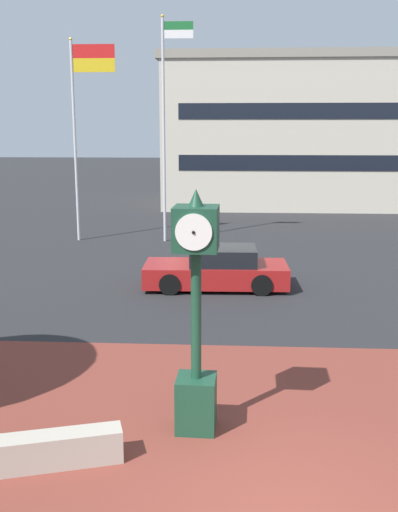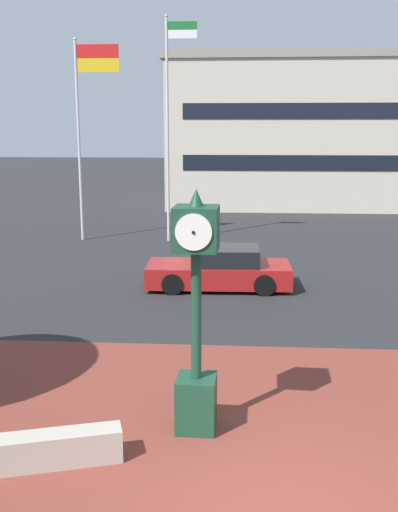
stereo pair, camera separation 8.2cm
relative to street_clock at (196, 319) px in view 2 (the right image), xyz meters
name	(u,v)px [view 2 (the right image)]	position (x,y,z in m)	size (l,w,h in m)	color
plaza_brick_paving	(281,472)	(1.31, -1.20, -1.88)	(44.00, 10.18, 0.01)	brown
planter_wall	(10,454)	(-2.58, -1.41, -1.63)	(3.20, 0.40, 0.50)	#ADA393
street_clock	(196,319)	(0.00, 0.00, 0.00)	(0.70, 0.80, 3.95)	#19422D
car_street_mid	(220,270)	(0.08, 9.01, -1.31)	(4.46, 2.05, 1.28)	maroon
flagpole_primary	(84,119)	(-6.07, 16.85, 3.41)	(1.91, 0.14, 8.60)	silver
flagpole_secondary	(169,119)	(-2.39, 16.85, 3.39)	(1.34, 0.14, 9.46)	silver
civic_building	(340,132)	(7.21, 31.90, 2.79)	(22.53, 11.38, 9.32)	beige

